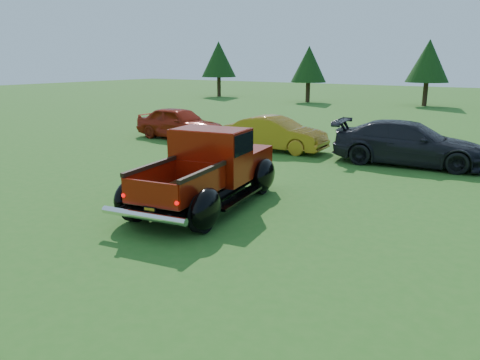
{
  "coord_description": "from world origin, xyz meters",
  "views": [
    {
      "loc": [
        5.41,
        -7.38,
        3.45
      ],
      "look_at": [
        0.36,
        0.2,
        1.11
      ],
      "focal_mm": 35.0,
      "sensor_mm": 36.0,
      "label": 1
    }
  ],
  "objects_px": {
    "tree_mid_left": "(428,61)",
    "show_car_grey": "(409,143)",
    "tree_far_west": "(219,59)",
    "show_car_yellow": "(275,134)",
    "pickup_truck": "(211,168)",
    "show_car_red": "(179,123)",
    "tree_west": "(309,64)"
  },
  "relations": [
    {
      "from": "show_car_red",
      "to": "show_car_yellow",
      "type": "bearing_deg",
      "value": -90.01
    },
    {
      "from": "tree_mid_left",
      "to": "show_car_yellow",
      "type": "xyz_separation_m",
      "value": [
        -0.5,
        -22.52,
        -2.72
      ]
    },
    {
      "from": "tree_mid_left",
      "to": "show_car_grey",
      "type": "xyz_separation_m",
      "value": [
        4.5,
        -22.21,
        -2.66
      ]
    },
    {
      "from": "tree_far_west",
      "to": "show_car_grey",
      "type": "distance_m",
      "value": 31.78
    },
    {
      "from": "show_car_red",
      "to": "show_car_grey",
      "type": "xyz_separation_m",
      "value": [
        10.0,
        0.24,
        0.01
      ]
    },
    {
      "from": "tree_far_west",
      "to": "tree_west",
      "type": "height_order",
      "value": "tree_far_west"
    },
    {
      "from": "pickup_truck",
      "to": "show_car_red",
      "type": "xyz_separation_m",
      "value": [
        -7.07,
        6.96,
        -0.16
      ]
    },
    {
      "from": "pickup_truck",
      "to": "show_car_yellow",
      "type": "xyz_separation_m",
      "value": [
        -2.07,
        6.88,
        -0.22
      ]
    },
    {
      "from": "tree_west",
      "to": "show_car_red",
      "type": "distance_m",
      "value": 20.89
    },
    {
      "from": "pickup_truck",
      "to": "show_car_yellow",
      "type": "bearing_deg",
      "value": 97.61
    },
    {
      "from": "show_car_grey",
      "to": "tree_west",
      "type": "bearing_deg",
      "value": 26.98
    },
    {
      "from": "tree_west",
      "to": "show_car_red",
      "type": "relative_size",
      "value": 1.1
    },
    {
      "from": "tree_mid_left",
      "to": "show_car_grey",
      "type": "bearing_deg",
      "value": -78.55
    },
    {
      "from": "tree_mid_left",
      "to": "pickup_truck",
      "type": "height_order",
      "value": "tree_mid_left"
    },
    {
      "from": "show_car_red",
      "to": "show_car_grey",
      "type": "distance_m",
      "value": 10.0
    },
    {
      "from": "pickup_truck",
      "to": "show_car_yellow",
      "type": "distance_m",
      "value": 7.19
    },
    {
      "from": "tree_far_west",
      "to": "show_car_yellow",
      "type": "bearing_deg",
      "value": -49.32
    },
    {
      "from": "tree_far_west",
      "to": "show_car_red",
      "type": "bearing_deg",
      "value": -57.82
    },
    {
      "from": "show_car_yellow",
      "to": "tree_west",
      "type": "bearing_deg",
      "value": 18.34
    },
    {
      "from": "tree_mid_left",
      "to": "show_car_yellow",
      "type": "distance_m",
      "value": 22.69
    },
    {
      "from": "tree_mid_left",
      "to": "show_car_red",
      "type": "relative_size",
      "value": 1.19
    },
    {
      "from": "show_car_grey",
      "to": "tree_mid_left",
      "type": "bearing_deg",
      "value": 4.69
    },
    {
      "from": "tree_west",
      "to": "pickup_truck",
      "type": "height_order",
      "value": "tree_west"
    },
    {
      "from": "pickup_truck",
      "to": "tree_west",
      "type": "bearing_deg",
      "value": 101.96
    },
    {
      "from": "tree_far_west",
      "to": "show_car_yellow",
      "type": "distance_m",
      "value": 28.53
    },
    {
      "from": "tree_far_west",
      "to": "show_car_red",
      "type": "xyz_separation_m",
      "value": [
        13.5,
        -21.45,
        -2.81
      ]
    },
    {
      "from": "tree_far_west",
      "to": "tree_mid_left",
      "type": "xyz_separation_m",
      "value": [
        19.0,
        1.0,
        -0.14
      ]
    },
    {
      "from": "pickup_truck",
      "to": "show_car_grey",
      "type": "bearing_deg",
      "value": 58.72
    },
    {
      "from": "tree_far_west",
      "to": "show_car_grey",
      "type": "bearing_deg",
      "value": -42.07
    },
    {
      "from": "show_car_yellow",
      "to": "show_car_grey",
      "type": "xyz_separation_m",
      "value": [
        5.0,
        0.31,
        0.07
      ]
    },
    {
      "from": "tree_west",
      "to": "show_car_grey",
      "type": "height_order",
      "value": "tree_west"
    },
    {
      "from": "tree_west",
      "to": "show_car_yellow",
      "type": "distance_m",
      "value": 22.35
    }
  ]
}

